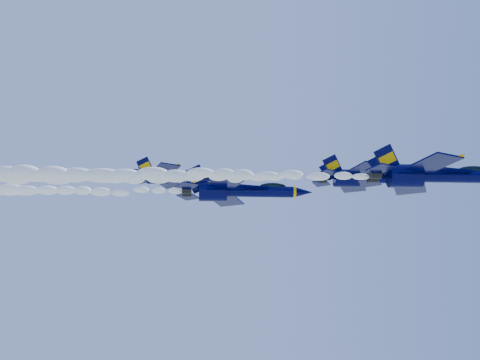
{
  "coord_description": "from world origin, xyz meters",
  "views": [
    {
      "loc": [
        -9.5,
        -79.93,
        125.24
      ],
      "look_at": [
        -5.91,
        0.52,
        152.78
      ],
      "focal_mm": 45.0,
      "sensor_mm": 36.0,
      "label": 1
    }
  ],
  "objects_px": {
    "jet_third": "(239,191)",
    "jet_fourth": "(177,176)",
    "jet_lead": "(435,175)",
    "jet_second": "(369,178)"
  },
  "relations": [
    {
      "from": "jet_lead",
      "to": "jet_second",
      "type": "height_order",
      "value": "jet_second"
    },
    {
      "from": "jet_lead",
      "to": "jet_fourth",
      "type": "xyz_separation_m",
      "value": [
        -31.88,
        26.89,
        8.77
      ]
    },
    {
      "from": "jet_second",
      "to": "jet_fourth",
      "type": "relative_size",
      "value": 1.04
    },
    {
      "from": "jet_lead",
      "to": "jet_third",
      "type": "height_order",
      "value": "jet_third"
    },
    {
      "from": "jet_second",
      "to": "jet_third",
      "type": "xyz_separation_m",
      "value": [
        -18.03,
        6.75,
        -0.01
      ]
    },
    {
      "from": "jet_second",
      "to": "jet_fourth",
      "type": "height_order",
      "value": "jet_fourth"
    },
    {
      "from": "jet_third",
      "to": "jet_fourth",
      "type": "xyz_separation_m",
      "value": [
        -9.79,
        6.42,
        4.4
      ]
    },
    {
      "from": "jet_fourth",
      "to": "jet_third",
      "type": "bearing_deg",
      "value": -33.25
    },
    {
      "from": "jet_third",
      "to": "jet_fourth",
      "type": "relative_size",
      "value": 1.25
    },
    {
      "from": "jet_lead",
      "to": "jet_fourth",
      "type": "bearing_deg",
      "value": 139.85
    }
  ]
}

